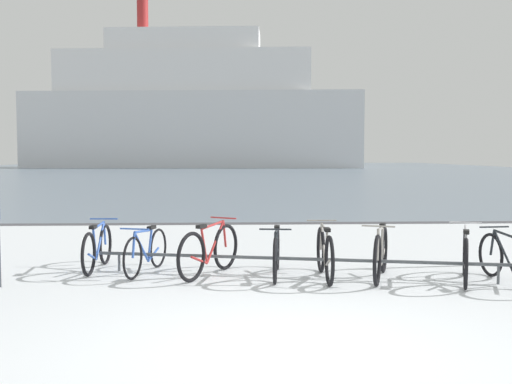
# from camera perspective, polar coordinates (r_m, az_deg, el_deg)

# --- Properties ---
(ground) EXTENTS (80.00, 132.00, 0.08)m
(ground) POSITION_cam_1_polar(r_m,az_deg,el_deg) (59.17, -1.90, 1.93)
(ground) COLOR silver
(bike_rack) EXTENTS (6.20, 1.34, 0.31)m
(bike_rack) POSITION_cam_1_polar(r_m,az_deg,el_deg) (8.71, 4.25, -6.67)
(bike_rack) COLOR #4C5156
(bike_rack) RESTS_ON ground
(bicycle_0) EXTENTS (0.46, 1.63, 0.79)m
(bicycle_0) POSITION_cam_1_polar(r_m,az_deg,el_deg) (9.55, -15.44, -5.36)
(bicycle_0) COLOR black
(bicycle_0) RESTS_ON ground
(bicycle_1) EXTENTS (0.57, 1.54, 0.76)m
(bicycle_1) POSITION_cam_1_polar(r_m,az_deg,el_deg) (9.13, -10.84, -5.78)
(bicycle_1) COLOR black
(bicycle_1) RESTS_ON ground
(bicycle_2) EXTENTS (0.89, 1.56, 0.85)m
(bicycle_2) POSITION_cam_1_polar(r_m,az_deg,el_deg) (8.82, -4.63, -5.80)
(bicycle_2) COLOR black
(bicycle_2) RESTS_ON ground
(bicycle_3) EXTENTS (0.46, 1.70, 0.79)m
(bicycle_3) POSITION_cam_1_polar(r_m,az_deg,el_deg) (8.72, 2.03, -6.08)
(bicycle_3) COLOR black
(bicycle_3) RESTS_ON ground
(bicycle_4) EXTENTS (0.46, 1.68, 0.84)m
(bicycle_4) POSITION_cam_1_polar(r_m,az_deg,el_deg) (8.62, 6.84, -6.09)
(bicycle_4) COLOR black
(bicycle_4) RESTS_ON ground
(bicycle_5) EXTENTS (0.69, 1.64, 0.85)m
(bicycle_5) POSITION_cam_1_polar(r_m,az_deg,el_deg) (8.74, 12.26, -5.97)
(bicycle_5) COLOR black
(bicycle_5) RESTS_ON ground
(bicycle_6) EXTENTS (0.70, 1.58, 0.83)m
(bicycle_6) POSITION_cam_1_polar(r_m,az_deg,el_deg) (8.89, 20.04, -6.01)
(bicycle_6) COLOR black
(bicycle_6) RESTS_ON ground
(bicycle_7) EXTENTS (0.46, 1.72, 0.78)m
(bicycle_7) POSITION_cam_1_polar(r_m,az_deg,el_deg) (8.97, 23.92, -6.16)
(bicycle_7) COLOR black
(bicycle_7) RESTS_ON ground
(ferry_ship) EXTENTS (46.84, 12.47, 23.47)m
(ferry_ship) POSITION_cam_1_polar(r_m,az_deg,el_deg) (81.40, -6.51, 7.97)
(ferry_ship) COLOR silver
(ferry_ship) RESTS_ON ground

